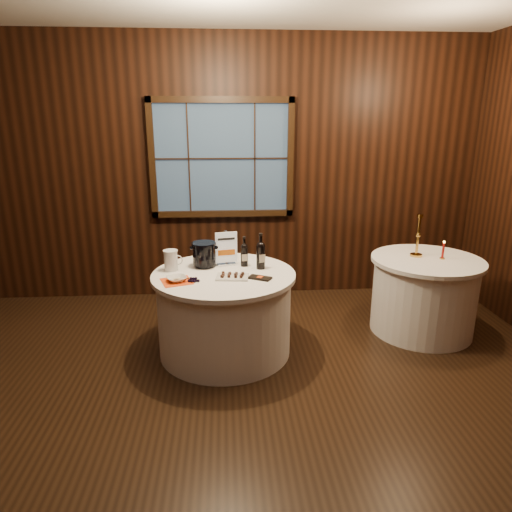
{
  "coord_description": "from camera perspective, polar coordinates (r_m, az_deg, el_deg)",
  "views": [
    {
      "loc": [
        0.02,
        -2.84,
        2.09
      ],
      "look_at": [
        0.28,
        0.9,
        0.95
      ],
      "focal_mm": 32.0,
      "sensor_mm": 36.0,
      "label": 1
    }
  ],
  "objects": [
    {
      "name": "ground",
      "position": [
        3.53,
        -3.76,
        -19.49
      ],
      "size": [
        6.0,
        6.0,
        0.0
      ],
      "primitive_type": "plane",
      "color": "black",
      "rests_on": "ground"
    },
    {
      "name": "back_wall",
      "position": [
        5.36,
        -4.26,
        10.96
      ],
      "size": [
        6.0,
        0.1,
        3.0
      ],
      "color": "black",
      "rests_on": "ground"
    },
    {
      "name": "main_table",
      "position": [
        4.21,
        -3.96,
        -7.07
      ],
      "size": [
        1.28,
        1.28,
        0.77
      ],
      "color": "white",
      "rests_on": "ground"
    },
    {
      "name": "side_table",
      "position": [
        4.9,
        20.2,
        -4.57
      ],
      "size": [
        1.08,
        1.08,
        0.77
      ],
      "color": "white",
      "rests_on": "ground"
    },
    {
      "name": "sign_stand",
      "position": [
        4.25,
        -3.75,
        0.32
      ],
      "size": [
        0.2,
        0.13,
        0.33
      ],
      "rotation": [
        0.0,
        0.0,
        0.2
      ],
      "color": "silver",
      "rests_on": "main_table"
    },
    {
      "name": "port_bottle_left",
      "position": [
        4.21,
        -1.48,
        0.33
      ],
      "size": [
        0.07,
        0.07,
        0.28
      ],
      "rotation": [
        0.0,
        0.0,
        0.06
      ],
      "color": "black",
      "rests_on": "main_table"
    },
    {
      "name": "port_bottle_right",
      "position": [
        4.13,
        0.59,
        0.32
      ],
      "size": [
        0.08,
        0.09,
        0.33
      ],
      "rotation": [
        0.0,
        0.0,
        0.3
      ],
      "color": "black",
      "rests_on": "main_table"
    },
    {
      "name": "ice_bucket",
      "position": [
        4.22,
        -6.5,
        0.25
      ],
      "size": [
        0.23,
        0.23,
        0.23
      ],
      "color": "black",
      "rests_on": "main_table"
    },
    {
      "name": "chocolate_plate",
      "position": [
        3.94,
        -2.98,
        -2.53
      ],
      "size": [
        0.29,
        0.21,
        0.04
      ],
      "rotation": [
        0.0,
        0.0,
        -0.11
      ],
      "color": "silver",
      "rests_on": "main_table"
    },
    {
      "name": "chocolate_box",
      "position": [
        3.91,
        0.49,
        -2.75
      ],
      "size": [
        0.22,
        0.18,
        0.02
      ],
      "primitive_type": "cube",
      "rotation": [
        0.0,
        0.0,
        -0.49
      ],
      "color": "black",
      "rests_on": "main_table"
    },
    {
      "name": "grape_bunch",
      "position": [
        3.87,
        -7.83,
        -2.94
      ],
      "size": [
        0.16,
        0.07,
        0.04
      ],
      "rotation": [
        0.0,
        0.0,
        -0.14
      ],
      "color": "black",
      "rests_on": "main_table"
    },
    {
      "name": "glass_pitcher",
      "position": [
        4.17,
        -10.57,
        -0.52
      ],
      "size": [
        0.17,
        0.13,
        0.19
      ],
      "rotation": [
        0.0,
        0.0,
        -0.09
      ],
      "color": "silver",
      "rests_on": "main_table"
    },
    {
      "name": "orange_napkin",
      "position": [
        3.9,
        -9.89,
        -3.14
      ],
      "size": [
        0.31,
        0.31,
        0.0
      ],
      "primitive_type": "cube",
      "rotation": [
        0.0,
        0.0,
        0.32
      ],
      "color": "#EC4913",
      "rests_on": "main_table"
    },
    {
      "name": "cracker_bowl",
      "position": [
        3.9,
        -9.9,
        -2.84
      ],
      "size": [
        0.21,
        0.21,
        0.04
      ],
      "primitive_type": "imported",
      "rotation": [
        0.0,
        0.0,
        0.37
      ],
      "color": "silver",
      "rests_on": "orange_napkin"
    },
    {
      "name": "brass_candlestick",
      "position": [
        4.78,
        19.54,
        1.75
      ],
      "size": [
        0.12,
        0.12,
        0.42
      ],
      "color": "#B88B39",
      "rests_on": "side_table"
    },
    {
      "name": "red_candle",
      "position": [
        4.8,
        22.33,
        0.49
      ],
      "size": [
        0.05,
        0.05,
        0.18
      ],
      "color": "#B88B39",
      "rests_on": "side_table"
    }
  ]
}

